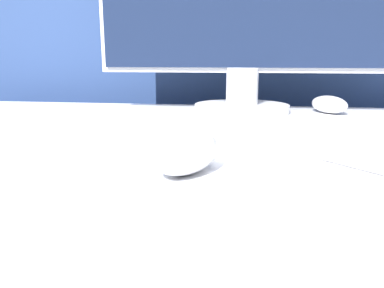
% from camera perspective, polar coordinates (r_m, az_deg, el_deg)
% --- Properties ---
extents(partition_panel, '(5.00, 0.03, 1.17)m').
position_cam_1_polar(partition_panel, '(1.24, 2.66, -2.00)').
color(partition_panel, navy).
rests_on(partition_panel, ground_plane).
extents(computer_mouse_near, '(0.10, 0.13, 0.05)m').
position_cam_1_polar(computer_mouse_near, '(0.44, -0.65, -1.32)').
color(computer_mouse_near, silver).
rests_on(computer_mouse_near, desk).
extents(keyboard, '(0.42, 0.18, 0.02)m').
position_cam_1_polar(keyboard, '(0.62, -2.57, 1.90)').
color(keyboard, silver).
rests_on(keyboard, desk).
extents(monitor, '(0.70, 0.23, 0.48)m').
position_cam_1_polar(monitor, '(0.93, 8.02, 20.30)').
color(monitor, silver).
rests_on(monitor, desk).
extents(computer_mouse_far, '(0.10, 0.12, 0.04)m').
position_cam_1_polar(computer_mouse_far, '(0.97, 20.17, 5.68)').
color(computer_mouse_far, silver).
rests_on(computer_mouse_far, desk).
extents(pen, '(0.11, 0.12, 0.01)m').
position_cam_1_polar(pen, '(0.48, 26.26, -3.67)').
color(pen, '#99999E').
rests_on(pen, desk).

